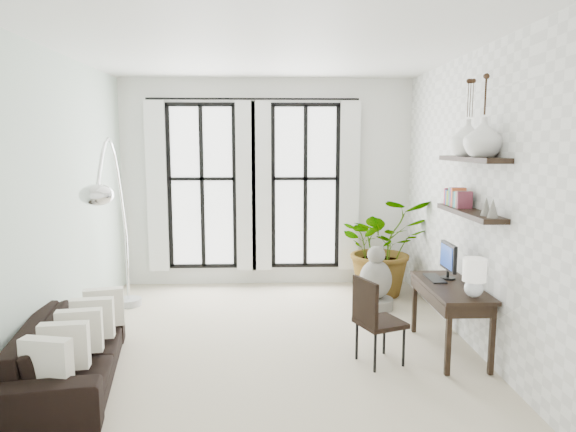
{
  "coord_description": "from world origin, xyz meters",
  "views": [
    {
      "loc": [
        0.06,
        -5.49,
        2.19
      ],
      "look_at": [
        0.26,
        0.3,
        1.39
      ],
      "focal_mm": 32.0,
      "sensor_mm": 36.0,
      "label": 1
    }
  ],
  "objects_px": {
    "desk": "(452,290)",
    "desk_chair": "(374,316)",
    "buddha": "(376,282)",
    "sofa": "(70,352)",
    "plant": "(383,246)",
    "arc_lamp": "(112,183)"
  },
  "relations": [
    {
      "from": "desk",
      "to": "desk_chair",
      "type": "relative_size",
      "value": 1.4
    },
    {
      "from": "desk_chair",
      "to": "buddha",
      "type": "bearing_deg",
      "value": 55.77
    },
    {
      "from": "sofa",
      "to": "desk",
      "type": "bearing_deg",
      "value": -92.09
    },
    {
      "from": "desk_chair",
      "to": "sofa",
      "type": "bearing_deg",
      "value": 164.29
    },
    {
      "from": "buddha",
      "to": "desk_chair",
      "type": "bearing_deg",
      "value": -102.24
    },
    {
      "from": "sofa",
      "to": "desk",
      "type": "distance_m",
      "value": 3.81
    },
    {
      "from": "sofa",
      "to": "desk_chair",
      "type": "xyz_separation_m",
      "value": [
        2.88,
        0.32,
        0.21
      ]
    },
    {
      "from": "plant",
      "to": "desk",
      "type": "distance_m",
      "value": 2.21
    },
    {
      "from": "desk_chair",
      "to": "desk",
      "type": "bearing_deg",
      "value": -7.19
    },
    {
      "from": "buddha",
      "to": "plant",
      "type": "bearing_deg",
      "value": 70.11
    },
    {
      "from": "plant",
      "to": "desk_chair",
      "type": "bearing_deg",
      "value": -104.4
    },
    {
      "from": "desk",
      "to": "buddha",
      "type": "relative_size",
      "value": 1.44
    },
    {
      "from": "arc_lamp",
      "to": "buddha",
      "type": "bearing_deg",
      "value": 15.76
    },
    {
      "from": "desk",
      "to": "arc_lamp",
      "type": "relative_size",
      "value": 0.48
    },
    {
      "from": "desk",
      "to": "arc_lamp",
      "type": "height_order",
      "value": "arc_lamp"
    },
    {
      "from": "sofa",
      "to": "buddha",
      "type": "bearing_deg",
      "value": -67.93
    },
    {
      "from": "arc_lamp",
      "to": "plant",
      "type": "bearing_deg",
      "value": 24.62
    },
    {
      "from": "plant",
      "to": "arc_lamp",
      "type": "relative_size",
      "value": 0.56
    },
    {
      "from": "sofa",
      "to": "desk",
      "type": "xyz_separation_m",
      "value": [
        3.75,
        0.55,
        0.4
      ]
    },
    {
      "from": "desk",
      "to": "desk_chair",
      "type": "bearing_deg",
      "value": -165.21
    },
    {
      "from": "arc_lamp",
      "to": "buddha",
      "type": "height_order",
      "value": "arc_lamp"
    },
    {
      "from": "arc_lamp",
      "to": "sofa",
      "type": "bearing_deg",
      "value": -94.89
    }
  ]
}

